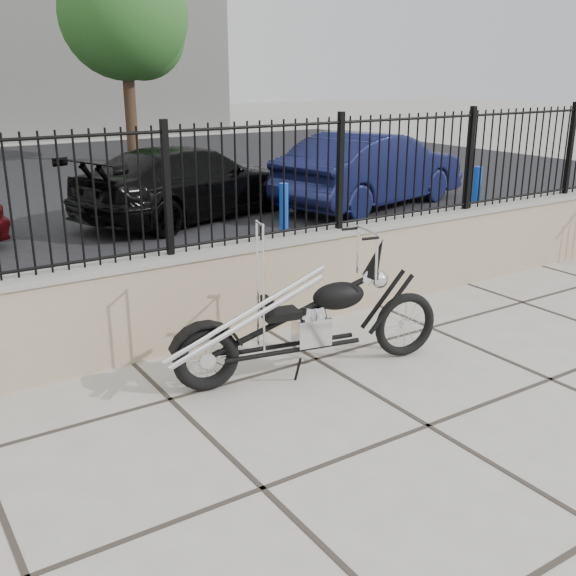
# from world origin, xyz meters

# --- Properties ---
(ground_plane) EXTENTS (90.00, 90.00, 0.00)m
(ground_plane) POSITION_xyz_m (0.00, 0.00, 0.00)
(ground_plane) COLOR #99968E
(ground_plane) RESTS_ON ground
(parking_lot) EXTENTS (30.00, 30.00, 0.00)m
(parking_lot) POSITION_xyz_m (0.00, 12.50, 0.00)
(parking_lot) COLOR black
(parking_lot) RESTS_ON ground
(retaining_wall) EXTENTS (14.00, 0.36, 0.96)m
(retaining_wall) POSITION_xyz_m (0.00, 2.50, 0.48)
(retaining_wall) COLOR gray
(retaining_wall) RESTS_ON ground_plane
(iron_fence) EXTENTS (14.00, 0.08, 1.20)m
(iron_fence) POSITION_xyz_m (0.00, 2.50, 1.56)
(iron_fence) COLOR black
(iron_fence) RESTS_ON retaining_wall
(chopper_motorcycle) EXTENTS (2.47, 0.89, 1.46)m
(chopper_motorcycle) POSITION_xyz_m (-0.25, 1.31, 0.73)
(chopper_motorcycle) COLOR black
(chopper_motorcycle) RESTS_ON ground_plane
(car_black) EXTENTS (4.91, 3.22, 1.32)m
(car_black) POSITION_xyz_m (1.74, 7.97, 0.66)
(car_black) COLOR black
(car_black) RESTS_ON parking_lot
(car_blue) EXTENTS (4.69, 2.58, 1.46)m
(car_blue) POSITION_xyz_m (5.28, 7.03, 0.73)
(car_blue) COLOR #11153F
(car_blue) RESTS_ON parking_lot
(bollard_b) EXTENTS (0.16, 0.16, 1.08)m
(bollard_b) POSITION_xyz_m (1.74, 4.76, 0.54)
(bollard_b) COLOR #0B33AD
(bollard_b) RESTS_ON ground_plane
(bollard_c) EXTENTS (0.16, 0.16, 1.11)m
(bollard_c) POSITION_xyz_m (5.25, 4.32, 0.55)
(bollard_c) COLOR #0C21B5
(bollard_c) RESTS_ON ground_plane
(tree_right) EXTENTS (3.59, 3.59, 6.06)m
(tree_right) POSITION_xyz_m (3.76, 16.13, 4.24)
(tree_right) COLOR #382619
(tree_right) RESTS_ON ground_plane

